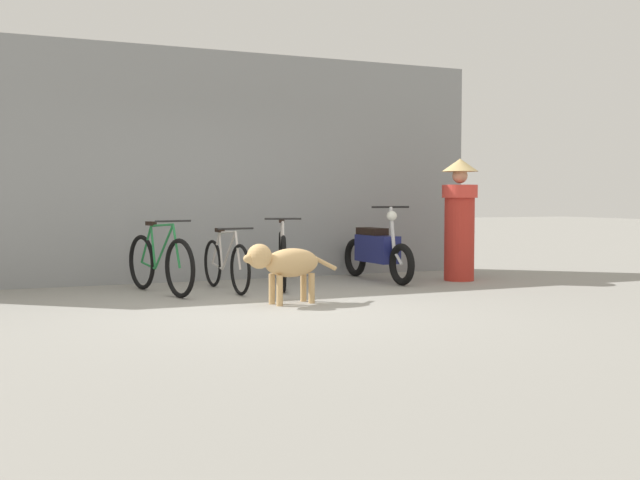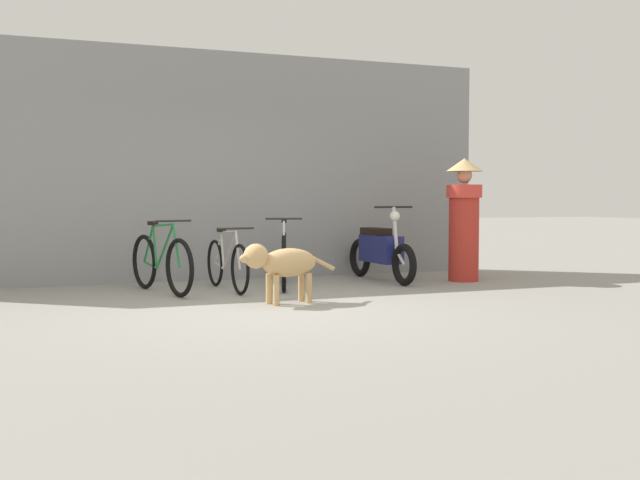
% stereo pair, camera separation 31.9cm
% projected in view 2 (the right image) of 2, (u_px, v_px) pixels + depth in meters
% --- Properties ---
extents(ground_plane, '(60.00, 60.00, 0.00)m').
position_uv_depth(ground_plane, '(265.00, 309.00, 7.83)').
color(ground_plane, gray).
extents(shop_wall_back, '(8.55, 0.20, 3.22)m').
position_uv_depth(shop_wall_back, '(203.00, 166.00, 10.52)').
color(shop_wall_back, gray).
rests_on(shop_wall_back, ground).
extents(bicycle_0, '(0.57, 1.67, 0.90)m').
position_uv_depth(bicycle_0, '(161.00, 263.00, 9.14)').
color(bicycle_0, black).
rests_on(bicycle_0, ground).
extents(bicycle_1, '(0.46, 1.61, 0.80)m').
position_uv_depth(bicycle_1, '(227.00, 264.00, 9.39)').
color(bicycle_1, black).
rests_on(bicycle_1, ground).
extents(bicycle_2, '(0.65, 1.71, 0.91)m').
position_uv_depth(bicycle_2, '(284.00, 258.00, 9.75)').
color(bicycle_2, black).
rests_on(bicycle_2, ground).
extents(motorcycle, '(0.58, 1.85, 1.05)m').
position_uv_depth(motorcycle, '(381.00, 251.00, 10.45)').
color(motorcycle, black).
rests_on(motorcycle, ground).
extents(stray_dog, '(1.17, 0.43, 0.67)m').
position_uv_depth(stray_dog, '(282.00, 263.00, 8.16)').
color(stray_dog, tan).
rests_on(stray_dog, ground).
extents(person_in_robes, '(0.59, 0.59, 1.71)m').
position_uv_depth(person_in_robes, '(464.00, 216.00, 10.42)').
color(person_in_robes, '#B72D23').
rests_on(person_in_robes, ground).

